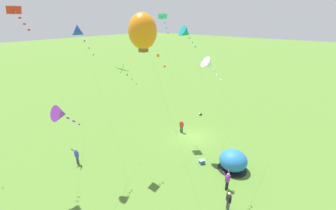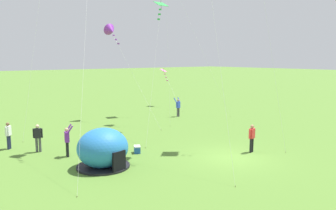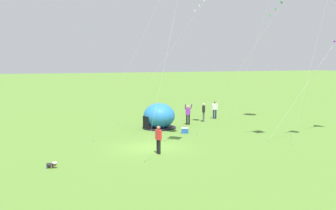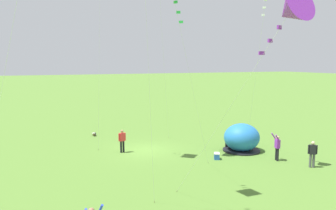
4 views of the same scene
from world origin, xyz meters
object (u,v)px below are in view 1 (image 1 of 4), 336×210
Objects in this scene: kite_blue at (79,33)px; person_far_back at (182,126)px; kite_purple at (61,114)px; popup_tent at (233,161)px; person_near_tent at (227,180)px; person_watching_sky at (229,200)px; kite_white at (209,65)px; kite_cyan at (164,21)px; kite_teal at (186,33)px; kite_orange at (143,31)px; person_with_toddler at (77,156)px; kite_green at (125,73)px; cooler_box at (202,162)px; toddler_crawling at (200,114)px; kite_red at (18,17)px.

person_far_back is at bearing -100.55° from kite_blue.
kite_purple is (-1.18, 15.46, 7.28)m from person_far_back.
person_near_tent is at bearing 104.84° from popup_tent.
person_watching_sky is 0.15× the size of kite_white.
kite_cyan is 1.09× the size of kite_teal.
kite_orange reaches higher than person_near_tent.
kite_teal is (-4.09, -8.96, -0.30)m from kite_blue.
person_far_back is 0.15× the size of kite_white.
kite_green is at bearing -144.24° from person_with_toddler.
person_far_back is 0.13× the size of kite_blue.
cooler_box is 11.90m from kite_green.
person_far_back is (8.47, -3.06, -0.03)m from popup_tent.
toddler_crawling is 18.91m from kite_white.
kite_red reaches higher than popup_tent.
kite_red is (3.98, 20.89, 14.02)m from toddler_crawling.
kite_green is 9.50m from kite_orange.
toddler_crawling is 21.93m from kite_blue.
person_watching_sky is at bearing -141.15° from kite_purple.
person_far_back is 0.13× the size of kite_teal.
kite_cyan reaches higher than kite_blue.
kite_cyan is 3.80m from kite_teal.
cooler_box is at bearing -79.44° from kite_orange.
kite_teal reaches higher than person_watching_sky.
kite_purple is at bearing 68.44° from cooler_box.
kite_purple is 6.66m from kite_green.
toddler_crawling is at bearing -58.44° from kite_white.
popup_tent is 22.06m from kite_red.
kite_green reaches higher than person_far_back.
kite_purple reaches higher than person_near_tent.
kite_cyan reaches higher than popup_tent.
toddler_crawling is 25.61m from kite_orange.
kite_green is 0.77× the size of kite_teal.
person_far_back is 20.13m from kite_orange.
person_with_toddler is 14.95m from person_near_tent.
kite_blue is (1.16, 17.74, 12.85)m from toddler_crawling.
kite_cyan is 1.41× the size of kite_green.
person_with_toddler is 16.89m from kite_cyan.
person_far_back is (-0.97, 6.33, 0.79)m from toddler_crawling.
kite_blue is 9.87m from kite_orange.
kite_orange is at bearing 84.51° from popup_tent.
kite_green reaches higher than kite_purple.
cooler_box is 0.06× the size of kite_white.
toddler_crawling is at bearing -44.86° from popup_tent.
person_far_back is 17.13m from kite_purple.
person_far_back is 0.91× the size of person_near_tent.
person_far_back is at bearing -33.16° from person_near_tent.
person_near_tent reaches higher than person_watching_sky.
person_with_toddler is at bearing -105.34° from kite_red.
kite_blue is 0.95× the size of kite_orange.
kite_red is at bearing 75.49° from kite_cyan.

